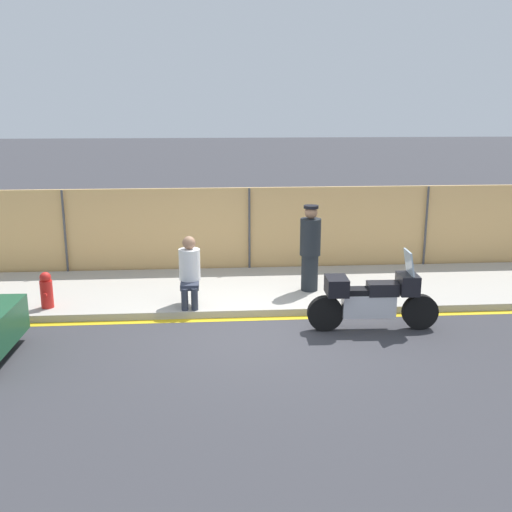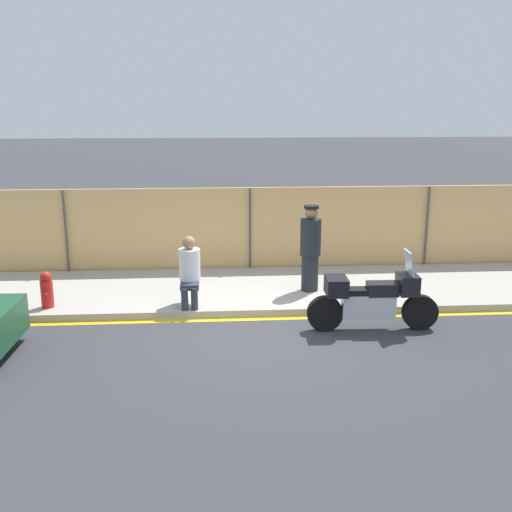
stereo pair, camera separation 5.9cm
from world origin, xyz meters
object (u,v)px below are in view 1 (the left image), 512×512
(person_seated_on_curb, at_px, (190,267))
(fire_hydrant, at_px, (46,290))
(officer_standing, at_px, (310,248))
(motorcycle, at_px, (372,299))

(person_seated_on_curb, relative_size, fire_hydrant, 1.90)
(officer_standing, height_order, fire_hydrant, officer_standing)
(officer_standing, distance_m, fire_hydrant, 5.11)
(motorcycle, relative_size, person_seated_on_curb, 1.76)
(fire_hydrant, bearing_deg, motorcycle, -11.85)
(motorcycle, distance_m, person_seated_on_curb, 3.40)
(officer_standing, bearing_deg, person_seated_on_curb, -163.95)
(person_seated_on_curb, xyz_separation_m, fire_hydrant, (-2.65, -0.01, -0.38))
(person_seated_on_curb, height_order, fire_hydrant, person_seated_on_curb)
(motorcycle, height_order, officer_standing, officer_standing)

